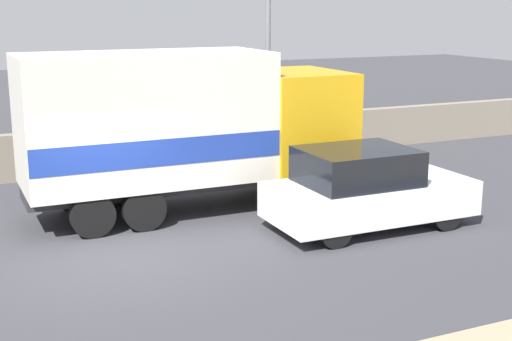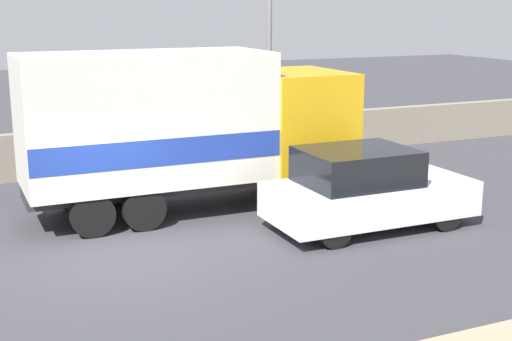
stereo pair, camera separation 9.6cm
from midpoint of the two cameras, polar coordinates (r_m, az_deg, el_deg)
The scene contains 5 objects.
ground_plane at distance 13.38m, azimuth -11.27°, elevation -6.63°, with size 80.00×80.00×0.00m, color #38383D.
stone_wall_backdrop at distance 19.47m, azimuth -15.88°, elevation 1.24°, with size 60.00×0.35×1.23m.
street_lamp at distance 19.86m, azimuth 0.83°, elevation 10.33°, with size 0.56×0.28×5.90m.
box_truck at distance 15.53m, azimuth -5.88°, elevation 3.51°, with size 7.19×2.50×3.50m.
car_hatchback at distance 14.61m, azimuth 8.59°, elevation -1.48°, with size 4.19×1.90×1.67m.
Camera 1 is at (-2.80, -12.28, 4.48)m, focal length 50.00 mm.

